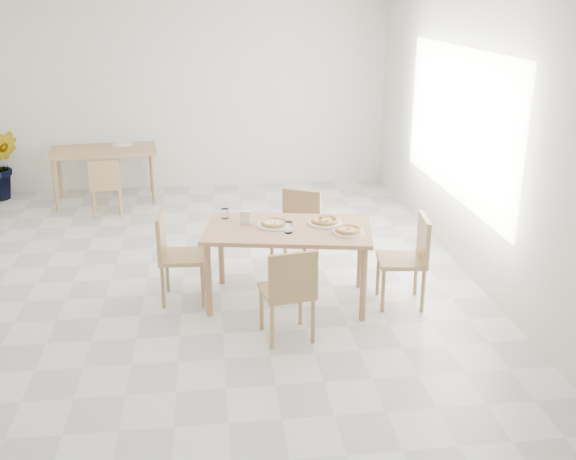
{
  "coord_description": "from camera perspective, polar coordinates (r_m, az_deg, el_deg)",
  "views": [
    {
      "loc": [
        0.31,
        -6.61,
        2.84
      ],
      "look_at": [
        1.03,
        -0.72,
        0.73
      ],
      "focal_mm": 42.0,
      "sensor_mm": 36.0,
      "label": 1
    }
  ],
  "objects": [
    {
      "name": "tumbler_b",
      "position": [
        6.57,
        -5.35,
        1.4
      ],
      "size": [
        0.07,
        0.07,
        0.1
      ],
      "primitive_type": "cylinder",
      "color": "white",
      "rests_on": "main_table"
    },
    {
      "name": "fork_a",
      "position": [
        6.47,
        -3.5,
        0.72
      ],
      "size": [
        0.06,
        0.18,
        0.01
      ],
      "primitive_type": "cube",
      "rotation": [
        0.0,
        0.0,
        -0.28
      ],
      "color": "silver",
      "rests_on": "main_table"
    },
    {
      "name": "fork_b",
      "position": [
        6.17,
        -4.07,
        -0.24
      ],
      "size": [
        0.11,
        0.15,
        0.01
      ],
      "primitive_type": "cube",
      "rotation": [
        0.0,
        0.0,
        -0.61
      ],
      "color": "silver",
      "rests_on": "main_table"
    },
    {
      "name": "pizza_pepperoni",
      "position": [
        6.4,
        3.14,
        0.81
      ],
      "size": [
        0.33,
        0.33,
        0.03
      ],
      "rotation": [
        0.0,
        0.0,
        0.3
      ],
      "color": "#DFB069",
      "rests_on": "plate_pepperoni"
    },
    {
      "name": "chair_south",
      "position": [
        5.66,
        0.12,
        -4.94
      ],
      "size": [
        0.48,
        0.48,
        0.85
      ],
      "rotation": [
        0.0,
        0.0,
        3.31
      ],
      "color": "tan",
      "rests_on": "ground"
    },
    {
      "name": "chair_north",
      "position": [
        7.1,
        0.82,
        0.36
      ],
      "size": [
        0.58,
        0.58,
        0.86
      ],
      "rotation": [
        0.0,
        0.0,
        -0.51
      ],
      "color": "tan",
      "rests_on": "ground"
    },
    {
      "name": "pizza_mushroom",
      "position": [
        6.33,
        -1.15,
        0.62
      ],
      "size": [
        0.34,
        0.34,
        0.03
      ],
      "rotation": [
        0.0,
        0.0,
        0.4
      ],
      "color": "#DFB069",
      "rests_on": "plate_mushroom"
    },
    {
      "name": "tumbler_a",
      "position": [
        6.15,
        0.04,
        0.22
      ],
      "size": [
        0.08,
        0.08,
        0.1
      ],
      "primitive_type": "cylinder",
      "color": "white",
      "rests_on": "main_table"
    },
    {
      "name": "pizza_margherita",
      "position": [
        6.17,
        5.14,
        0.02
      ],
      "size": [
        0.27,
        0.27,
        0.03
      ],
      "rotation": [
        0.0,
        0.0,
        -0.15
      ],
      "color": "#DFB069",
      "rests_on": "plate_margherita"
    },
    {
      "name": "chair_west",
      "position": [
        6.5,
        -9.61,
        -1.73
      ],
      "size": [
        0.46,
        0.46,
        0.88
      ],
      "rotation": [
        0.0,
        0.0,
        1.51
      ],
      "color": "tan",
      "rests_on": "ground"
    },
    {
      "name": "chair_back_s",
      "position": [
        9.2,
        -15.19,
        3.84
      ],
      "size": [
        0.41,
        0.41,
        0.78
      ],
      "rotation": [
        0.0,
        0.0,
        3.22
      ],
      "color": "tan",
      "rests_on": "ground"
    },
    {
      "name": "plate_empty",
      "position": [
        10.05,
        -13.81,
        7.06
      ],
      "size": [
        0.29,
        0.29,
        0.02
      ],
      "primitive_type": "cylinder",
      "color": "white",
      "rests_on": "second_table"
    },
    {
      "name": "main_table",
      "position": [
        6.32,
        0.0,
        -0.49
      ],
      "size": [
        1.68,
        1.14,
        0.75
      ],
      "rotation": [
        0.0,
        0.0,
        -0.18
      ],
      "color": "tan",
      "rests_on": "ground"
    },
    {
      "name": "chair_east",
      "position": [
        6.43,
        10.32,
        -2.01
      ],
      "size": [
        0.48,
        0.48,
        0.87
      ],
      "rotation": [
        0.0,
        0.0,
        -1.69
      ],
      "color": "tan",
      "rests_on": "ground"
    },
    {
      "name": "chair_back_n",
      "position": [
        10.6,
        -14.96,
        6.05
      ],
      "size": [
        0.47,
        0.47,
        0.83
      ],
      "rotation": [
        0.0,
        0.0,
        -0.17
      ],
      "color": "tan",
      "rests_on": "ground"
    },
    {
      "name": "plate_margherita",
      "position": [
        6.18,
        5.13,
        -0.17
      ],
      "size": [
        0.29,
        0.29,
        0.02
      ],
      "primitive_type": "cylinder",
      "color": "white",
      "rests_on": "main_table"
    },
    {
      "name": "room",
      "position": [
        7.53,
        14.15,
        8.74
      ],
      "size": [
        7.28,
        7.0,
        7.0
      ],
      "color": "silver",
      "rests_on": "ground"
    },
    {
      "name": "plate_mushroom",
      "position": [
        6.34,
        -1.14,
        0.42
      ],
      "size": [
        0.34,
        0.34,
        0.02
      ],
      "primitive_type": "cylinder",
      "color": "white",
      "rests_on": "main_table"
    },
    {
      "name": "plate_pepperoni",
      "position": [
        6.41,
        3.14,
        0.61
      ],
      "size": [
        0.33,
        0.33,
        0.02
      ],
      "primitive_type": "cylinder",
      "color": "white",
      "rests_on": "main_table"
    },
    {
      "name": "second_table",
      "position": [
        9.87,
        -15.33,
        6.14
      ],
      "size": [
        1.53,
        0.98,
        0.75
      ],
      "rotation": [
        0.0,
        0.0,
        0.11
      ],
      "color": "tan",
      "rests_on": "ground"
    },
    {
      "name": "napkin_holder",
      "position": [
        6.38,
        -3.59,
        1.01
      ],
      "size": [
        0.12,
        0.08,
        0.13
      ],
      "rotation": [
        0.0,
        0.0,
        -0.18
      ],
      "color": "silver",
      "rests_on": "main_table"
    }
  ]
}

